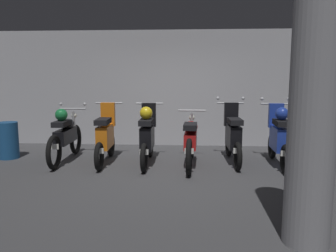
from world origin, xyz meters
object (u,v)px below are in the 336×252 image
object	(u,v)px
motorbike_slot_3	(191,140)
motorbike_slot_5	(279,136)
motorbike_slot_4	(233,136)
motorbike_slot_1	(106,137)
support_pillar	(313,106)
motorbike_slot_2	(147,135)
motorbike_slot_0	(66,135)
trash_bin	(8,140)

from	to	relation	value
motorbike_slot_3	motorbike_slot_5	world-z (taller)	motorbike_slot_5
motorbike_slot_4	motorbike_slot_1	bearing A→B (deg)	-176.16
motorbike_slot_3	support_pillar	bearing A→B (deg)	-68.61
motorbike_slot_1	motorbike_slot_4	size ratio (longest dim) A/B	1.00
motorbike_slot_2	motorbike_slot_4	bearing A→B (deg)	7.64
motorbike_slot_4	support_pillar	size ratio (longest dim) A/B	0.60
motorbike_slot_5	motorbike_slot_3	bearing A→B (deg)	-176.22
motorbike_slot_4	support_pillar	distance (m)	3.42
motorbike_slot_0	support_pillar	bearing A→B (deg)	-40.87
motorbike_slot_1	motorbike_slot_3	distance (m)	1.69
motorbike_slot_2	motorbike_slot_5	world-z (taller)	motorbike_slot_5
motorbike_slot_3	support_pillar	world-z (taller)	support_pillar
motorbike_slot_0	motorbike_slot_1	size ratio (longest dim) A/B	1.16
motorbike_slot_0	motorbike_slot_1	world-z (taller)	motorbike_slot_1
motorbike_slot_0	motorbike_slot_3	size ratio (longest dim) A/B	1.00
support_pillar	trash_bin	distance (m)	6.08
motorbike_slot_0	motorbike_slot_4	distance (m)	3.36
motorbike_slot_1	motorbike_slot_2	size ratio (longest dim) A/B	1.00
motorbike_slot_2	motorbike_slot_4	world-z (taller)	motorbike_slot_4
motorbike_slot_0	support_pillar	world-z (taller)	support_pillar
motorbike_slot_0	motorbike_slot_5	bearing A→B (deg)	-1.28
motorbike_slot_0	motorbike_slot_1	xyz separation A→B (m)	(0.84, -0.08, -0.00)
support_pillar	motorbike_slot_5	bearing A→B (deg)	80.68
motorbike_slot_0	motorbike_slot_3	xyz separation A→B (m)	(2.52, -0.20, -0.04)
motorbike_slot_2	support_pillar	bearing A→B (deg)	-56.66
trash_bin	motorbike_slot_0	bearing A→B (deg)	-6.02
motorbike_slot_5	support_pillar	xyz separation A→B (m)	(-0.51, -3.10, 0.84)
motorbike_slot_4	motorbike_slot_0	bearing A→B (deg)	-178.48
trash_bin	motorbike_slot_4	bearing A→B (deg)	-0.57
motorbike_slot_0	motorbike_slot_4	world-z (taller)	motorbike_slot_4
motorbike_slot_3	motorbike_slot_1	bearing A→B (deg)	175.76
motorbike_slot_2	support_pillar	distance (m)	3.76
motorbike_slot_0	motorbike_slot_5	size ratio (longest dim) A/B	1.16
trash_bin	motorbike_slot_1	bearing A→B (deg)	-5.80
motorbike_slot_3	trash_bin	distance (m)	3.82
motorbike_slot_2	motorbike_slot_5	size ratio (longest dim) A/B	1.00
motorbike_slot_5	support_pillar	distance (m)	3.25
motorbike_slot_1	motorbike_slot_3	xyz separation A→B (m)	(1.68, -0.12, -0.03)
motorbike_slot_4	motorbike_slot_5	size ratio (longest dim) A/B	1.00
motorbike_slot_1	trash_bin	bearing A→B (deg)	174.20
motorbike_slot_0	trash_bin	distance (m)	1.30
motorbike_slot_3	trash_bin	size ratio (longest dim) A/B	2.55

